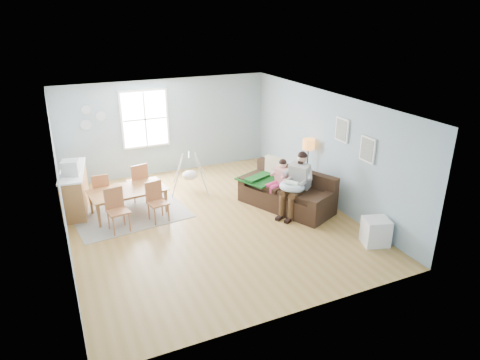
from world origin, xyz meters
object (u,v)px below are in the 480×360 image
dining_table (129,202)px  chair_ne (138,179)px  monitor (70,168)px  chair_nw (101,189)px  baby_swing (190,175)px  chair_se (156,199)px  counter (75,189)px  father (296,182)px  sofa (288,194)px  storage_cube (375,232)px  toddler (279,175)px  floor_lamp (308,149)px  chair_sw (116,207)px

dining_table → chair_ne: (0.38, 0.66, 0.26)m
dining_table → monitor: monitor is taller
chair_nw → chair_ne: chair_ne is taller
chair_nw → chair_ne: bearing=6.5°
monitor → baby_swing: 2.98m
chair_se → counter: counter is taller
father → chair_ne: size_ratio=1.48×
sofa → dining_table: sofa is taller
storage_cube → monitor: bearing=144.1°
storage_cube → monitor: size_ratio=1.42×
father → storage_cube: father is taller
father → chair_nw: father is taller
storage_cube → monitor: monitor is taller
father → toddler: size_ratio=1.53×
chair_nw → baby_swing: baby_swing is taller
counter → monitor: monitor is taller
father → chair_se: 3.22m
dining_table → chair_se: bearing=-53.0°
floor_lamp → monitor: 5.65m
storage_cube → chair_nw: 6.28m
baby_swing → father: bearing=-51.4°
storage_cube → chair_sw: chair_sw is taller
dining_table → counter: counter is taller
toddler → chair_nw: bearing=158.2°
sofa → counter: (-4.67, 1.98, 0.18)m
chair_sw → baby_swing: (2.11, 1.43, -0.10)m
sofa → chair_nw: size_ratio=2.75×
storage_cube → chair_se: (-3.77, 2.90, 0.24)m
father → baby_swing: size_ratio=1.18×
floor_lamp → dining_table: (-4.40, 0.69, -0.92)m
father → chair_nw: bearing=153.0°
dining_table → counter: bearing=138.0°
dining_table → chair_nw: (-0.53, 0.56, 0.20)m
floor_lamp → dining_table: floor_lamp is taller
monitor → chair_nw: bearing=8.5°
storage_cube → monitor: (-5.42, 3.93, 0.89)m
father → baby_swing: 2.96m
floor_lamp → monitor: floor_lamp is taller
toddler → father: bearing=-72.1°
chair_sw → chair_se: (0.89, 0.11, -0.03)m
dining_table → chair_ne: 0.81m
toddler → storage_cube: bearing=-70.1°
baby_swing → sofa: bearing=-46.7°
father → storage_cube: size_ratio=2.38×
toddler → chair_nw: toddler is taller
chair_se → counter: bearing=139.8°
chair_ne → sofa: bearing=-30.0°
floor_lamp → chair_sw: size_ratio=1.55×
dining_table → chair_nw: 0.80m
storage_cube → chair_ne: chair_ne is taller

